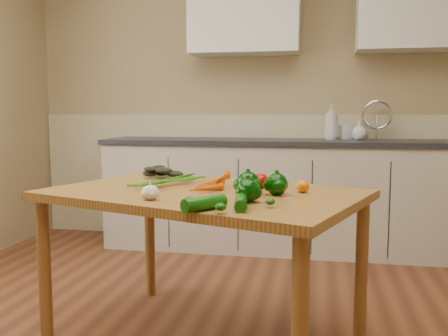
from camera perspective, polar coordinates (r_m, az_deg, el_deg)
room at (r=2.10m, az=-3.67°, el=9.91°), size 4.04×5.04×2.64m
counter_run at (r=4.11m, az=6.33°, el=-2.91°), size 2.84×0.64×1.14m
upper_cabinets at (r=4.26m, az=10.94°, el=17.51°), size 2.15×0.35×0.70m
table at (r=2.35m, az=-2.35°, el=-4.62°), size 1.63×1.33×0.75m
soap_bottle_a at (r=4.14m, az=12.18°, el=5.23°), size 0.12×0.12×0.29m
soap_bottle_b at (r=4.20m, az=13.68°, el=4.38°), size 0.10×0.10×0.17m
soap_bottle_c at (r=4.14m, az=15.23°, el=4.18°), size 0.14×0.14×0.15m
carrot_bunch at (r=2.40m, az=-2.78°, el=-1.49°), size 0.31×0.28×0.07m
leafy_greens at (r=2.79m, az=-7.10°, el=-0.13°), size 0.20×0.18×0.10m
garlic_bulb at (r=2.10m, az=-8.43°, el=-2.78°), size 0.07×0.07×0.06m
pepper_a at (r=2.18m, az=2.76°, el=-1.83°), size 0.10×0.10×0.10m
pepper_b at (r=2.21m, az=6.05°, el=-1.85°), size 0.10×0.10×0.10m
pepper_c at (r=2.02m, az=2.72°, el=-2.59°), size 0.10×0.10×0.10m
tomato_a at (r=2.41m, az=4.24°, el=-1.47°), size 0.08×0.08×0.07m
tomato_b at (r=2.38m, az=5.92°, el=-1.55°), size 0.08×0.08×0.07m
tomato_c at (r=2.30m, az=8.97°, el=-2.07°), size 0.06×0.06×0.06m
zucchini_a at (r=1.92m, az=1.96°, el=-3.83°), size 0.08×0.23×0.05m
zucchini_b at (r=1.86m, az=-2.27°, el=-4.05°), size 0.16×0.18×0.05m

